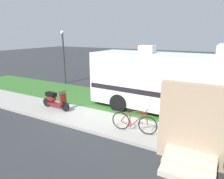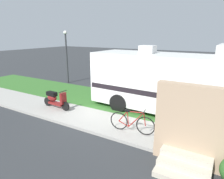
{
  "view_description": "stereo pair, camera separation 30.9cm",
  "coord_description": "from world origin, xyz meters",
  "px_view_note": "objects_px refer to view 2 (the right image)",
  "views": [
    {
      "loc": [
        4.85,
        -7.88,
        3.72
      ],
      "look_at": [
        0.39,
        0.3,
        1.1
      ],
      "focal_mm": 31.83,
      "sensor_mm": 36.0,
      "label": 1
    },
    {
      "loc": [
        5.12,
        -7.73,
        3.72
      ],
      "look_at": [
        0.39,
        0.3,
        1.1
      ],
      "focal_mm": 31.83,
      "sensor_mm": 36.0,
      "label": 2
    }
  ],
  "objects_px": {
    "motorhome_rv": "(171,82)",
    "street_lamp_post": "(66,52)",
    "pickup_truck_near": "(159,75)",
    "pickup_truck_far": "(205,70)",
    "scooter": "(55,99)",
    "bicycle": "(132,122)",
    "bottle_spare": "(191,149)",
    "bottle_green": "(160,139)"
  },
  "relations": [
    {
      "from": "bottle_green",
      "to": "bottle_spare",
      "type": "height_order",
      "value": "bottle_spare"
    },
    {
      "from": "scooter",
      "to": "pickup_truck_far",
      "type": "xyz_separation_m",
      "value": [
        5.69,
        10.29,
        0.39
      ]
    },
    {
      "from": "scooter",
      "to": "pickup_truck_near",
      "type": "height_order",
      "value": "pickup_truck_near"
    },
    {
      "from": "motorhome_rv",
      "to": "pickup_truck_near",
      "type": "distance_m",
      "value": 4.79
    },
    {
      "from": "scooter",
      "to": "bicycle",
      "type": "distance_m",
      "value": 4.42
    },
    {
      "from": "bicycle",
      "to": "pickup_truck_near",
      "type": "relative_size",
      "value": 0.32
    },
    {
      "from": "motorhome_rv",
      "to": "scooter",
      "type": "height_order",
      "value": "motorhome_rv"
    },
    {
      "from": "motorhome_rv",
      "to": "pickup_truck_near",
      "type": "xyz_separation_m",
      "value": [
        -1.91,
        4.35,
        -0.63
      ]
    },
    {
      "from": "bottle_green",
      "to": "pickup_truck_far",
      "type": "bearing_deg",
      "value": 89.24
    },
    {
      "from": "motorhome_rv",
      "to": "pickup_truck_near",
      "type": "bearing_deg",
      "value": 113.69
    },
    {
      "from": "bicycle",
      "to": "motorhome_rv",
      "type": "bearing_deg",
      "value": 77.17
    },
    {
      "from": "pickup_truck_near",
      "to": "pickup_truck_far",
      "type": "relative_size",
      "value": 1.09
    },
    {
      "from": "scooter",
      "to": "motorhome_rv",
      "type": "bearing_deg",
      "value": 25.65
    },
    {
      "from": "pickup_truck_far",
      "to": "bottle_spare",
      "type": "height_order",
      "value": "pickup_truck_far"
    },
    {
      "from": "pickup_truck_near",
      "to": "street_lamp_post",
      "type": "distance_m",
      "value": 7.07
    },
    {
      "from": "pickup_truck_near",
      "to": "bottle_green",
      "type": "distance_m",
      "value": 7.73
    },
    {
      "from": "street_lamp_post",
      "to": "bicycle",
      "type": "bearing_deg",
      "value": -32.82
    },
    {
      "from": "scooter",
      "to": "bicycle",
      "type": "xyz_separation_m",
      "value": [
        4.4,
        -0.39,
        -0.06
      ]
    },
    {
      "from": "bicycle",
      "to": "bottle_spare",
      "type": "relative_size",
      "value": 7.2
    },
    {
      "from": "bottle_spare",
      "to": "pickup_truck_far",
      "type": "bearing_deg",
      "value": 94.65
    },
    {
      "from": "bottle_spare",
      "to": "pickup_truck_near",
      "type": "bearing_deg",
      "value": 114.97
    },
    {
      "from": "motorhome_rv",
      "to": "bottle_spare",
      "type": "bearing_deg",
      "value": -63.24
    },
    {
      "from": "scooter",
      "to": "pickup_truck_near",
      "type": "relative_size",
      "value": 0.31
    },
    {
      "from": "bicycle",
      "to": "bottle_spare",
      "type": "height_order",
      "value": "bicycle"
    },
    {
      "from": "motorhome_rv",
      "to": "pickup_truck_near",
      "type": "relative_size",
      "value": 1.35
    },
    {
      "from": "motorhome_rv",
      "to": "scooter",
      "type": "relative_size",
      "value": 4.32
    },
    {
      "from": "pickup_truck_near",
      "to": "bottle_green",
      "type": "relative_size",
      "value": 24.27
    },
    {
      "from": "motorhome_rv",
      "to": "bicycle",
      "type": "xyz_separation_m",
      "value": [
        -0.64,
        -2.82,
        -1.07
      ]
    },
    {
      "from": "pickup_truck_near",
      "to": "street_lamp_post",
      "type": "bearing_deg",
      "value": -162.34
    },
    {
      "from": "pickup_truck_near",
      "to": "bottle_spare",
      "type": "height_order",
      "value": "pickup_truck_near"
    },
    {
      "from": "motorhome_rv",
      "to": "pickup_truck_far",
      "type": "bearing_deg",
      "value": 85.28
    },
    {
      "from": "motorhome_rv",
      "to": "pickup_truck_far",
      "type": "relative_size",
      "value": 1.47
    },
    {
      "from": "motorhome_rv",
      "to": "bicycle",
      "type": "height_order",
      "value": "motorhome_rv"
    },
    {
      "from": "motorhome_rv",
      "to": "bottle_green",
      "type": "relative_size",
      "value": 32.68
    },
    {
      "from": "motorhome_rv",
      "to": "street_lamp_post",
      "type": "distance_m",
      "value": 8.83
    },
    {
      "from": "pickup_truck_near",
      "to": "pickup_truck_far",
      "type": "bearing_deg",
      "value": 53.99
    },
    {
      "from": "scooter",
      "to": "street_lamp_post",
      "type": "relative_size",
      "value": 0.44
    },
    {
      "from": "bottle_green",
      "to": "bottle_spare",
      "type": "bearing_deg",
      "value": -4.85
    },
    {
      "from": "bicycle",
      "to": "bottle_green",
      "type": "bearing_deg",
      "value": -7.02
    },
    {
      "from": "motorhome_rv",
      "to": "street_lamp_post",
      "type": "xyz_separation_m",
      "value": [
        -8.5,
        2.25,
        0.84
      ]
    },
    {
      "from": "scooter",
      "to": "street_lamp_post",
      "type": "distance_m",
      "value": 6.1
    },
    {
      "from": "motorhome_rv",
      "to": "pickup_truck_far",
      "type": "distance_m",
      "value": 7.91
    }
  ]
}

